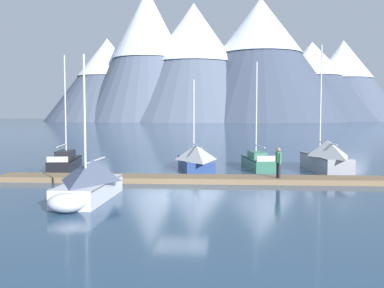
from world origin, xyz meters
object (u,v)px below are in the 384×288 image
Objects in this scene: sailboat_mid_dock_starboard at (256,161)px; person_on_dock at (278,161)px; sailboat_far_berth at (324,156)px; sailboat_second_berth at (89,181)px; sailboat_nearest_berth at (67,161)px; sailboat_mid_dock_port at (195,157)px.

sailboat_mid_dock_starboard is 4.42× the size of person_on_dock.
sailboat_mid_dock_starboard is 0.88× the size of sailboat_far_berth.
sailboat_far_berth is at bearing -13.40° from sailboat_mid_dock_starboard.
sailboat_second_berth is at bearing -149.07° from person_on_dock.
sailboat_nearest_berth is at bearing 179.21° from sailboat_far_berth.
sailboat_mid_dock_port is at bearing 0.62° from sailboat_nearest_berth.
sailboat_second_berth reaches higher than sailboat_mid_dock_port.
sailboat_far_berth reaches higher than sailboat_nearest_berth.
sailboat_nearest_berth is at bearing -176.52° from sailboat_mid_dock_starboard.
sailboat_far_berth is (4.48, -1.07, 0.49)m from sailboat_mid_dock_starboard.
person_on_dock is at bearing 30.93° from sailboat_second_berth.
sailboat_second_berth is 10.44m from person_on_dock.
sailboat_far_berth is at bearing -2.27° from sailboat_mid_dock_port.
sailboat_mid_dock_port is 4.07× the size of person_on_dock.
sailboat_nearest_berth is 4.69× the size of person_on_dock.
sailboat_mid_dock_starboard is 4.63m from sailboat_far_berth.
sailboat_nearest_berth is 1.06× the size of sailboat_mid_dock_starboard.
sailboat_far_berth is (8.76, -0.35, 0.19)m from sailboat_mid_dock_port.
sailboat_far_berth is at bearing -0.79° from sailboat_nearest_berth.
sailboat_far_berth is at bearing 57.17° from person_on_dock.
sailboat_mid_dock_starboard reaches higher than sailboat_second_berth.
sailboat_mid_dock_starboard is (13.48, 0.82, 0.01)m from sailboat_nearest_berth.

